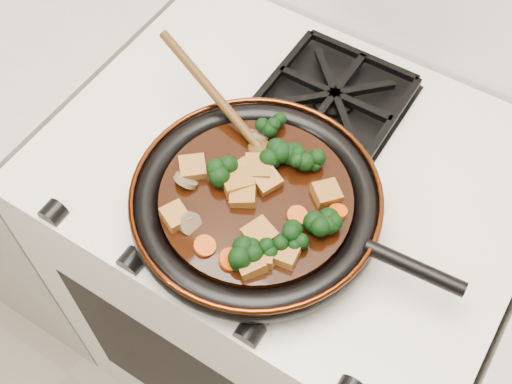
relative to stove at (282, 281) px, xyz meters
The scene contains 37 objects.
stove is the anchor object (origin of this frame).
burner_grate_front 0.48m from the stove, 90.00° to the right, with size 0.23×0.23×0.03m, color black, non-canonical shape.
burner_grate_back 0.48m from the stove, 90.00° to the left, with size 0.23×0.23×0.03m, color black, non-canonical shape.
skillet 0.51m from the stove, 84.50° to the right, with size 0.49×0.37×0.05m.
braising_sauce 0.51m from the stove, 85.42° to the right, with size 0.28×0.28×0.02m, color black.
tofu_cube_0 0.56m from the stove, 62.75° to the right, with size 0.03×0.03×0.02m, color #925C21.
tofu_cube_1 0.53m from the stove, 91.84° to the right, with size 0.04×0.04×0.02m, color #925C21.
tofu_cube_2 0.53m from the stove, 35.67° to the right, with size 0.04×0.03×0.02m, color #925C21.
tofu_cube_3 0.52m from the stove, 96.92° to the right, with size 0.04×0.04×0.02m, color #925C21.
tofu_cube_4 0.53m from the stove, 103.57° to the right, with size 0.04×0.04×0.02m, color #925C21.
tofu_cube_5 0.56m from the stove, 74.27° to the right, with size 0.04×0.04×0.02m, color #925C21.
tofu_cube_6 0.53m from the stove, 83.96° to the right, with size 0.04×0.04×0.02m, color #925C21.
tofu_cube_7 0.56m from the stove, 106.65° to the right, with size 0.04×0.03×0.02m, color #925C21.
tofu_cube_8 0.55m from the stove, 73.86° to the right, with size 0.04×0.04×0.02m, color #925C21.
tofu_cube_9 0.56m from the stove, 71.45° to the right, with size 0.04×0.03×0.02m, color #925C21.
tofu_cube_10 0.53m from the stove, 100.23° to the right, with size 0.04×0.04×0.02m, color #925C21.
tofu_cube_11 0.54m from the stove, 124.58° to the right, with size 0.04×0.04×0.02m, color #925C21.
broccoli_floret_0 0.56m from the stove, 76.91° to the right, with size 0.06×0.06×0.05m, color black, non-canonical shape.
broccoli_floret_1 0.52m from the stove, 95.34° to the right, with size 0.06×0.06×0.05m, color black, non-canonical shape.
broccoli_floret_2 0.52m from the stove, 38.16° to the right, with size 0.06×0.06×0.05m, color black, non-canonical shape.
broccoli_floret_3 0.52m from the stove, 62.77° to the right, with size 0.06×0.06×0.06m, color black, non-canonical shape.
broccoli_floret_4 0.55m from the stove, 60.12° to the right, with size 0.06×0.06×0.05m, color black, non-canonical shape.
broccoli_floret_5 0.54m from the stove, 110.26° to the right, with size 0.06×0.06×0.06m, color black, non-canonical shape.
broccoli_floret_6 0.56m from the stove, 71.83° to the right, with size 0.06×0.06×0.05m, color black, non-canonical shape.
broccoli_floret_7 0.52m from the stove, 168.16° to the right, with size 0.05×0.05×0.06m, color black, non-canonical shape.
broccoli_floret_8 0.55m from the stove, 44.79° to the right, with size 0.06×0.06×0.05m, color black, non-canonical shape.
carrot_coin_0 0.56m from the stove, 91.15° to the right, with size 0.03×0.03×0.01m, color #CA3D05.
carrot_coin_1 0.56m from the stove, 80.94° to the right, with size 0.03×0.03×0.01m, color #CA3D05.
carrot_coin_2 0.53m from the stove, 57.29° to the right, with size 0.03×0.03×0.01m, color #CA3D05.
carrot_coin_3 0.56m from the stove, 76.38° to the right, with size 0.03×0.03×0.01m, color #CA3D05.
carrot_coin_4 0.53m from the stove, 34.59° to the right, with size 0.03×0.03×0.01m, color #CA3D05.
mushroom_slice_0 0.56m from the stove, 69.18° to the right, with size 0.03×0.03×0.01m, color brown.
mushroom_slice_1 0.56m from the stove, 100.97° to the right, with size 0.03×0.03×0.01m, color brown.
mushroom_slice_2 0.55m from the stove, 119.38° to the right, with size 0.04×0.04×0.01m, color brown.
mushroom_slice_3 0.52m from the stove, 143.44° to the right, with size 0.03×0.03×0.01m, color brown.
mushroom_slice_4 0.54m from the stove, 126.07° to the right, with size 0.03×0.03×0.01m, color brown.
wooden_spoon 0.54m from the stove, 160.77° to the right, with size 0.16×0.07×0.25m.
Camera 1 is at (0.27, 1.15, 1.73)m, focal length 45.00 mm.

